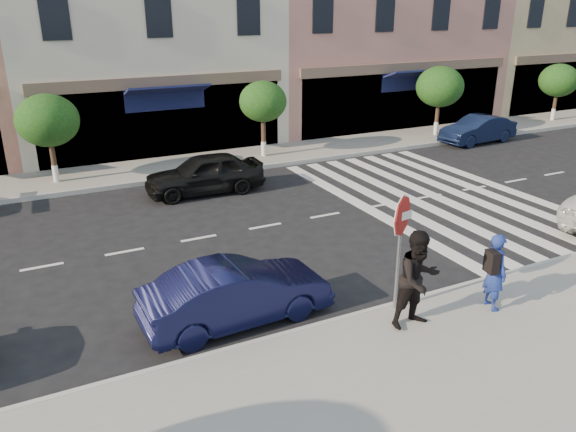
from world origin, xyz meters
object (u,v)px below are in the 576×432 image
object	(u,v)px
car_near_mid	(237,293)
car_far_mid	(205,174)
stop_sign	(401,227)
photographer	(495,272)
car_far_right	(478,129)
walker	(418,279)

from	to	relation	value
car_near_mid	car_far_mid	size ratio (longest dim) A/B	0.97
stop_sign	car_far_mid	world-z (taller)	stop_sign
stop_sign	photographer	xyz separation A→B (m)	(1.80, -0.84, -0.99)
photographer	car_near_mid	distance (m)	5.24
photographer	car_far_right	size ratio (longest dim) A/B	0.43
car_far_right	walker	bearing A→B (deg)	-51.86
car_far_mid	car_far_right	world-z (taller)	car_far_mid
walker	car_far_mid	bearing A→B (deg)	93.62
walker	car_near_mid	bearing A→B (deg)	145.92
stop_sign	car_near_mid	world-z (taller)	stop_sign
car_near_mid	car_far_right	xyz separation A→B (m)	(15.60, 9.55, -0.01)
stop_sign	car_far_mid	size ratio (longest dim) A/B	0.63
walker	photographer	bearing A→B (deg)	-6.72
walker	car_far_mid	distance (m)	10.09
stop_sign	photographer	size ratio (longest dim) A/B	1.53
photographer	car_far_mid	xyz separation A→B (m)	(-2.75, 10.21, -0.29)
stop_sign	car_far_right	xyz separation A→B (m)	(12.59, 10.77, -1.34)
stop_sign	photographer	world-z (taller)	stop_sign
photographer	car_far_right	distance (m)	15.85
car_near_mid	car_far_right	size ratio (longest dim) A/B	1.02
walker	car_far_right	bearing A→B (deg)	40.59
photographer	car_far_mid	size ratio (longest dim) A/B	0.41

